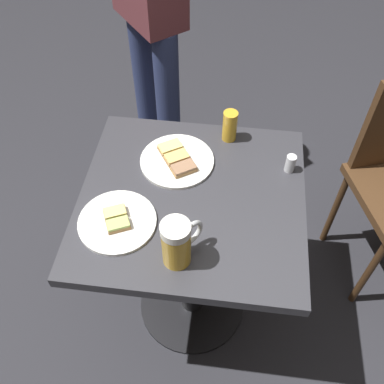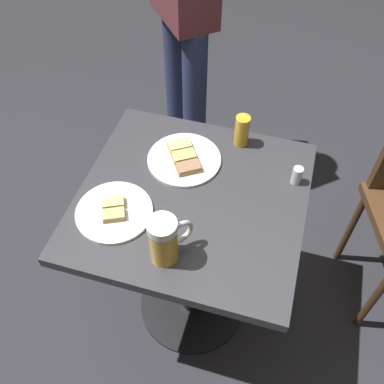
{
  "view_description": "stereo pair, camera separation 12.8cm",
  "coord_description": "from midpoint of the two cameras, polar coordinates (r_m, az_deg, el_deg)",
  "views": [
    {
      "loc": [
        0.1,
        -0.81,
        1.76
      ],
      "look_at": [
        0.0,
        0.0,
        0.76
      ],
      "focal_mm": 40.62,
      "sensor_mm": 36.0,
      "label": 1
    },
    {
      "loc": [
        0.23,
        -0.78,
        1.76
      ],
      "look_at": [
        0.0,
        0.0,
        0.76
      ],
      "focal_mm": 40.62,
      "sensor_mm": 36.0,
      "label": 2
    }
  ],
  "objects": [
    {
      "name": "patron_standing",
      "position": [
        1.89,
        -7.77,
        23.42
      ],
      "size": [
        0.34,
        0.36,
        1.55
      ],
      "rotation": [
        0.0,
        0.0,
        -0.87
      ],
      "color": "navy",
      "rests_on": "ground_plane"
    },
    {
      "name": "cafe_table",
      "position": [
        1.45,
        -2.54,
        -5.33
      ],
      "size": [
        0.68,
        0.65,
        0.74
      ],
      "color": "black",
      "rests_on": "ground_plane"
    },
    {
      "name": "plate_far",
      "position": [
        1.26,
        -12.69,
        -3.95
      ],
      "size": [
        0.22,
        0.22,
        0.03
      ],
      "color": "white",
      "rests_on": "cafe_table"
    },
    {
      "name": "plate_near",
      "position": [
        1.39,
        -4.63,
        4.08
      ],
      "size": [
        0.24,
        0.24,
        0.03
      ],
      "color": "white",
      "rests_on": "cafe_table"
    },
    {
      "name": "salt_shaker",
      "position": [
        1.37,
        10.19,
        3.55
      ],
      "size": [
        0.03,
        0.03,
        0.06
      ],
      "primitive_type": "cylinder",
      "color": "silver",
      "rests_on": "cafe_table"
    },
    {
      "name": "ground_plane",
      "position": [
        1.93,
        -1.96,
        -14.54
      ],
      "size": [
        6.0,
        6.0,
        0.0
      ],
      "primitive_type": "plane",
      "color": "#28282D"
    },
    {
      "name": "beer_glass_small",
      "position": [
        1.43,
        2.41,
        8.53
      ],
      "size": [
        0.05,
        0.05,
        0.11
      ],
      "primitive_type": "cylinder",
      "color": "gold",
      "rests_on": "cafe_table"
    },
    {
      "name": "beer_mug",
      "position": [
        1.12,
        -5.21,
        -6.81
      ],
      "size": [
        0.1,
        0.11,
        0.15
      ],
      "color": "gold",
      "rests_on": "cafe_table"
    }
  ]
}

